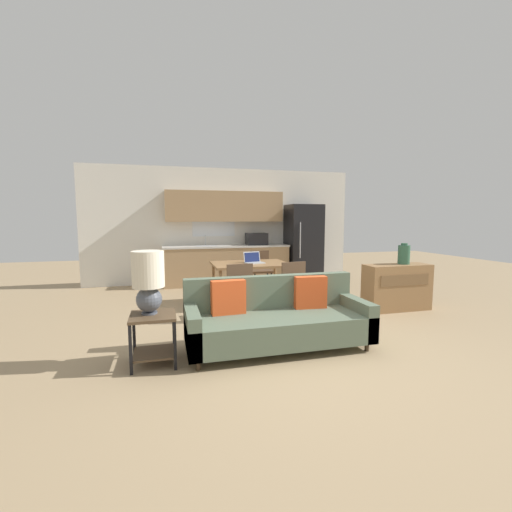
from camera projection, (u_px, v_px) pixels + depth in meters
name	position (u px, v px, depth m)	size (l,w,h in m)	color
ground_plane	(293.00, 352.00, 3.92)	(20.00, 20.00, 0.00)	#9E8460
wall_back	(224.00, 225.00, 8.21)	(6.40, 0.07, 2.70)	silver
kitchen_counter	(227.00, 248.00, 7.98)	(2.90, 0.65, 2.15)	tan
refrigerator	(303.00, 243.00, 8.36)	(0.79, 0.74, 1.85)	black
dining_table	(250.00, 267.00, 6.11)	(1.33, 0.96, 0.73)	olive
couch	(276.00, 320.00, 4.06)	(2.13, 0.80, 0.82)	#3D2D1E
side_table	(153.00, 331.00, 3.57)	(0.46, 0.46, 0.53)	brown
table_lamp	(148.00, 279.00, 3.54)	(0.33, 0.33, 0.66)	#4C515B
credenza	(397.00, 287.00, 5.70)	(1.12, 0.39, 0.76)	olive
vase	(404.00, 254.00, 5.71)	(0.19, 0.19, 0.35)	#336047
dining_chair_far_right	(261.00, 269.00, 7.03)	(0.44, 0.44, 0.86)	brown
dining_chair_near_right	(290.00, 284.00, 5.42)	(0.46, 0.46, 0.86)	brown
dining_chair_near_left	(237.00, 286.00, 5.18)	(0.46, 0.46, 0.86)	brown
laptop	(254.00, 260.00, 6.10)	(0.37, 0.32, 0.20)	#B7BABC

